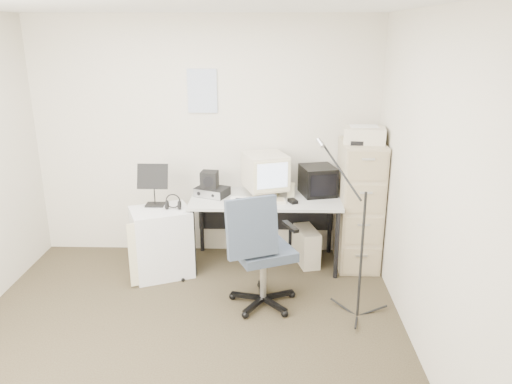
{
  "coord_description": "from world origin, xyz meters",
  "views": [
    {
      "loc": [
        0.68,
        -3.31,
        2.34
      ],
      "look_at": [
        0.55,
        0.95,
        0.95
      ],
      "focal_mm": 35.0,
      "sensor_mm": 36.0,
      "label": 1
    }
  ],
  "objects_px": {
    "filing_cabinet": "(359,205)",
    "desk": "(265,231)",
    "side_cart": "(162,242)",
    "office_chair": "(263,249)"
  },
  "relations": [
    {
      "from": "filing_cabinet",
      "to": "office_chair",
      "type": "xyz_separation_m",
      "value": [
        -0.96,
        -0.85,
        -0.12
      ]
    },
    {
      "from": "office_chair",
      "to": "desk",
      "type": "bearing_deg",
      "value": 66.16
    },
    {
      "from": "desk",
      "to": "side_cart",
      "type": "height_order",
      "value": "desk"
    },
    {
      "from": "filing_cabinet",
      "to": "office_chair",
      "type": "relative_size",
      "value": 1.22
    },
    {
      "from": "desk",
      "to": "office_chair",
      "type": "xyz_separation_m",
      "value": [
        -0.01,
        -0.82,
        0.17
      ]
    },
    {
      "from": "filing_cabinet",
      "to": "side_cart",
      "type": "relative_size",
      "value": 1.9
    },
    {
      "from": "filing_cabinet",
      "to": "office_chair",
      "type": "distance_m",
      "value": 1.28
    },
    {
      "from": "filing_cabinet",
      "to": "desk",
      "type": "relative_size",
      "value": 0.87
    },
    {
      "from": "desk",
      "to": "office_chair",
      "type": "height_order",
      "value": "office_chair"
    },
    {
      "from": "desk",
      "to": "office_chair",
      "type": "bearing_deg",
      "value": -90.55
    }
  ]
}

